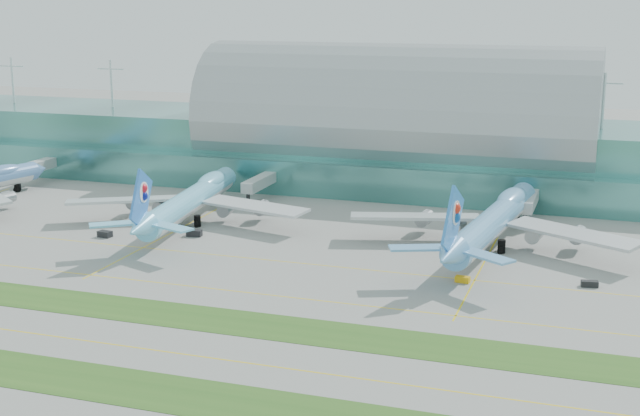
% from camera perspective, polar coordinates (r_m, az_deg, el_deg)
% --- Properties ---
extents(ground, '(700.00, 700.00, 0.00)m').
position_cam_1_polar(ground, '(160.46, -6.31, -7.46)').
color(ground, gray).
rests_on(ground, ground).
extents(terminal, '(340.00, 69.10, 36.00)m').
position_cam_1_polar(terminal, '(275.46, 4.90, 4.44)').
color(terminal, '#3D7A75').
rests_on(terminal, ground).
extents(grass_strip_near, '(420.00, 12.00, 0.08)m').
position_cam_1_polar(grass_strip_near, '(137.57, -11.27, -11.30)').
color(grass_strip_near, '#2D591E').
rests_on(grass_strip_near, ground).
extents(grass_strip_far, '(420.00, 12.00, 0.08)m').
position_cam_1_polar(grass_strip_far, '(162.14, -6.01, -7.22)').
color(grass_strip_far, '#2D591E').
rests_on(grass_strip_far, ground).
extents(taxiline_b, '(420.00, 0.35, 0.01)m').
position_cam_1_polar(taxiline_b, '(148.80, -8.58, -9.25)').
color(taxiline_b, yellow).
rests_on(taxiline_b, ground).
extents(taxiline_c, '(420.00, 0.35, 0.01)m').
position_cam_1_polar(taxiline_c, '(175.94, -3.85, -5.51)').
color(taxiline_c, yellow).
rests_on(taxiline_c, ground).
extents(taxiline_d, '(420.00, 0.35, 0.01)m').
position_cam_1_polar(taxiline_d, '(195.46, -1.40, -3.53)').
color(taxiline_d, yellow).
rests_on(taxiline_d, ground).
extents(airliner_b, '(64.34, 73.53, 20.25)m').
position_cam_1_polar(airliner_b, '(231.36, -8.23, 0.61)').
color(airliner_b, '#6ECBF2').
rests_on(airliner_b, ground).
extents(airliner_c, '(67.72, 77.31, 21.28)m').
position_cam_1_polar(airliner_c, '(210.25, 11.08, -0.71)').
color(airliner_c, '#67AAE3').
rests_on(airliner_c, ground).
extents(gse_c, '(3.54, 2.49, 1.49)m').
position_cam_1_polar(gse_c, '(222.17, -13.60, -1.63)').
color(gse_c, black).
rests_on(gse_c, ground).
extents(gse_d, '(3.88, 2.54, 1.57)m').
position_cam_1_polar(gse_d, '(218.83, -8.05, -1.60)').
color(gse_d, black).
rests_on(gse_d, ground).
extents(gse_e, '(3.12, 1.84, 1.28)m').
position_cam_1_polar(gse_e, '(184.58, 9.11, -4.53)').
color(gse_e, '#EDAA0D').
rests_on(gse_e, ground).
extents(gse_f, '(3.57, 2.14, 1.26)m').
position_cam_1_polar(gse_f, '(187.57, 16.87, -4.66)').
color(gse_f, black).
rests_on(gse_f, ground).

